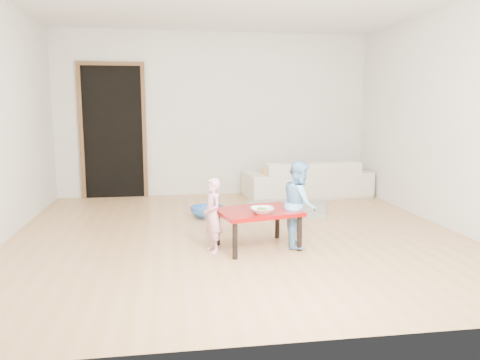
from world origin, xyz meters
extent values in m
cube|color=tan|center=(0.00, 0.00, 0.00)|extent=(5.00, 5.00, 0.01)
cube|color=silver|center=(0.00, 2.50, 1.30)|extent=(5.00, 0.02, 2.60)
cube|color=silver|center=(2.50, 0.00, 1.30)|extent=(0.02, 5.00, 2.60)
imported|color=silver|center=(1.43, 2.05, 0.29)|extent=(2.05, 0.97, 0.58)
cube|color=#EFA51A|center=(0.96, 1.92, 0.45)|extent=(0.59, 0.56, 0.13)
imported|color=white|center=(0.14, -0.69, 0.42)|extent=(0.23, 0.23, 0.06)
imported|color=pink|center=(-0.34, -0.61, 0.37)|extent=(0.24, 0.31, 0.74)
imported|color=#64A5E7|center=(0.57, -0.54, 0.44)|extent=(0.41, 0.49, 0.88)
imported|color=#2E64B1|center=(-0.27, 0.87, 0.07)|extent=(0.44, 0.44, 0.14)
camera|label=1|loc=(-0.75, -5.08, 1.42)|focal=35.00mm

